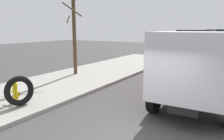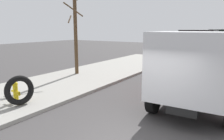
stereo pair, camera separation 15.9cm
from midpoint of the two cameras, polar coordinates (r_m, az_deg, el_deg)
name	(u,v)px [view 2 (the right image)]	position (r m, az deg, el deg)	size (l,w,h in m)	color
fire_hydrant	(16,91)	(9.47, -23.95, -5.17)	(0.22, 0.50, 0.87)	yellow
loose_tire	(20,90)	(9.02, -23.03, -5.03)	(1.16, 1.16, 0.22)	black
dump_truck_red	(201,65)	(9.66, 23.04, 1.29)	(7.11, 3.06, 3.00)	red
dump_truck_yellow	(204,46)	(20.34, 23.72, 5.91)	(7.12, 3.08, 3.00)	gold
dump_truck_green	(217,41)	(28.65, 26.40, 6.91)	(7.04, 2.89, 3.00)	#237033
bare_tree	(75,30)	(14.08, -9.46, 10.42)	(1.02, 1.37, 5.48)	#4C3823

